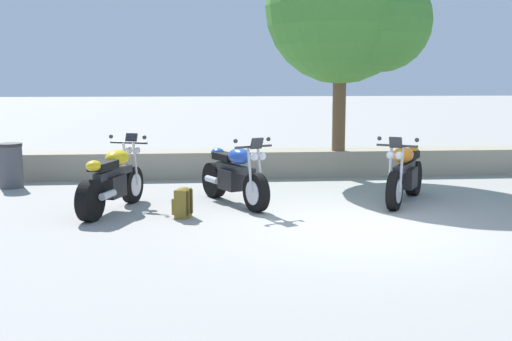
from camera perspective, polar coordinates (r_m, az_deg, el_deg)
name	(u,v)px	position (r m, az deg, el deg)	size (l,w,h in m)	color
ground_plane	(363,226)	(9.17, 9.67, -5.01)	(120.00, 120.00, 0.00)	gray
stone_wall	(307,162)	(13.74, 4.59, 0.74)	(36.00, 0.80, 0.55)	gray
motorcycle_yellow_near_left	(113,181)	(10.23, -12.77, -0.92)	(0.95, 2.00, 1.18)	black
motorcycle_blue_centre	(235,176)	(10.51, -1.95, -0.47)	(1.11, 1.92, 1.18)	black
motorcycle_orange_far_right	(404,174)	(10.96, 13.25, -0.32)	(1.23, 1.85, 1.18)	black
rider_backpack	(183,202)	(9.62, -6.64, -2.83)	(0.32, 0.34, 0.47)	brown
leafy_tree_far_left	(349,10)	(13.53, 8.43, 14.13)	(3.33, 3.17, 4.58)	brown
trash_bin	(11,165)	(12.98, -21.26, 0.43)	(0.46, 0.46, 0.86)	#4C4C51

